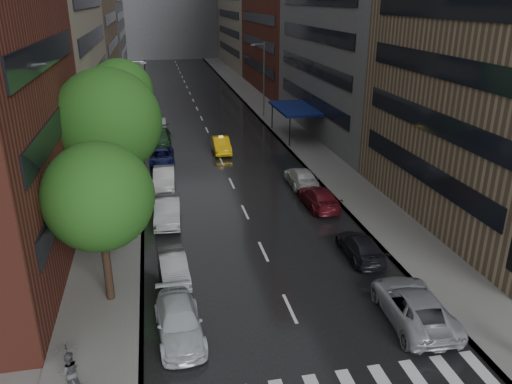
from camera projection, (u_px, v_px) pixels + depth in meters
ground at (315, 363)px, 20.74m from camera, size 220.00×220.00×0.00m
road at (198, 112)px, 66.33m from camera, size 14.00×140.00×0.01m
sidewalk_left at (129, 114)px, 64.61m from camera, size 4.00×140.00×0.15m
sidewalk_right at (264, 108)px, 68.01m from camera, size 4.00×140.00×0.15m
tree_near at (99, 197)px, 22.99m from camera, size 5.15×5.15×8.21m
tree_mid at (108, 122)px, 30.28m from camera, size 6.53×6.53×10.41m
tree_far at (120, 92)px, 44.14m from camera, size 5.83×5.83×9.30m
taxi at (221, 145)px, 48.72m from camera, size 1.62×4.55×1.49m
parked_cars_left at (164, 176)px, 40.24m from camera, size 2.57×41.94×1.59m
parked_cars_right at (347, 230)px, 30.91m from camera, size 3.05×23.84×1.59m
ped_black_umbrella at (68, 363)px, 18.73m from camera, size 0.96×0.98×2.09m
street_lamp_left at (132, 108)px, 44.86m from camera, size 1.74×0.22×9.00m
street_lamp_right at (263, 78)px, 61.45m from camera, size 1.74×0.22×9.00m
awning at (295, 108)px, 53.21m from camera, size 4.00×8.00×3.12m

